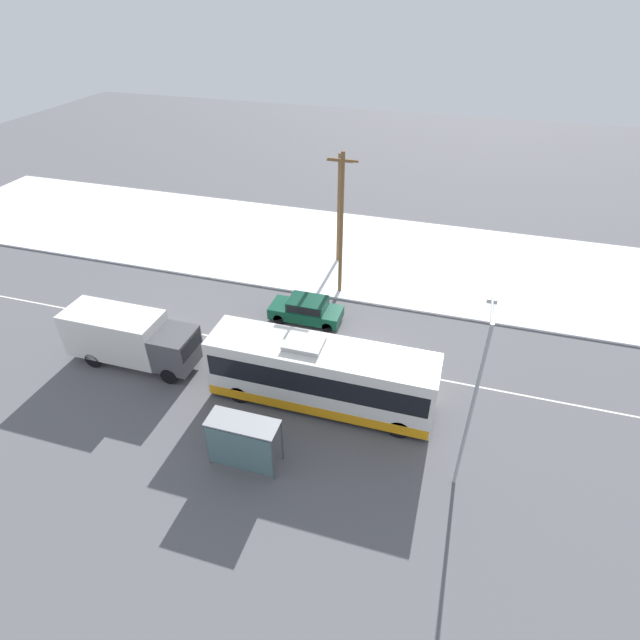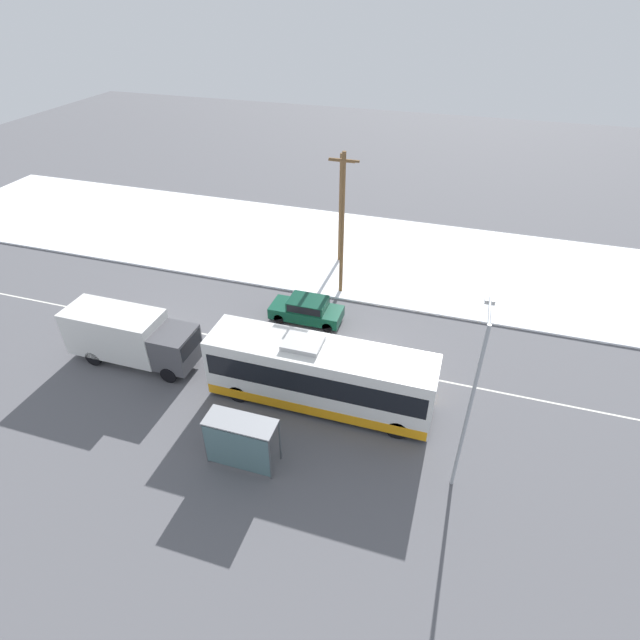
% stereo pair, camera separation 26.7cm
% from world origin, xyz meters
% --- Properties ---
extents(ground_plane, '(120.00, 120.00, 0.00)m').
position_xyz_m(ground_plane, '(0.00, 0.00, 0.00)').
color(ground_plane, '#56565B').
extents(snow_lot, '(80.00, 13.50, 0.12)m').
position_xyz_m(snow_lot, '(0.00, 12.77, 0.06)').
color(snow_lot, white).
rests_on(snow_lot, ground_plane).
extents(lane_marking_center, '(60.00, 0.12, 0.00)m').
position_xyz_m(lane_marking_center, '(0.00, 0.00, 0.00)').
color(lane_marking_center, silver).
rests_on(lane_marking_center, ground_plane).
extents(city_bus, '(10.93, 2.57, 3.59)m').
position_xyz_m(city_bus, '(-1.23, -3.34, 1.75)').
color(city_bus, white).
rests_on(city_bus, ground_plane).
extents(box_truck, '(7.14, 2.30, 2.98)m').
position_xyz_m(box_truck, '(-11.93, -3.23, 1.65)').
color(box_truck, silver).
rests_on(box_truck, ground_plane).
extents(sedan_car, '(4.36, 1.80, 1.50)m').
position_xyz_m(sedan_car, '(-4.07, 3.19, 0.82)').
color(sedan_car, '#0F4733').
rests_on(sedan_car, ground_plane).
extents(pedestrian_at_stop, '(0.61, 0.27, 1.70)m').
position_xyz_m(pedestrian_at_stop, '(-3.03, -6.73, 1.04)').
color(pedestrian_at_stop, '#23232D').
rests_on(pedestrian_at_stop, ground_plane).
extents(bus_shelter, '(3.05, 1.20, 2.40)m').
position_xyz_m(bus_shelter, '(-3.28, -8.06, 1.68)').
color(bus_shelter, gray).
rests_on(bus_shelter, ground_plane).
extents(streetlamp, '(0.36, 2.37, 8.19)m').
position_xyz_m(streetlamp, '(5.50, -5.91, 5.07)').
color(streetlamp, '#9EA3A8').
rests_on(streetlamp, ground_plane).
extents(utility_pole_roadside, '(1.80, 0.24, 9.30)m').
position_xyz_m(utility_pole_roadside, '(-2.98, 6.94, 4.84)').
color(utility_pole_roadside, brown).
rests_on(utility_pole_roadside, ground_plane).
extents(utility_pole_snowlot, '(1.80, 0.24, 7.89)m').
position_xyz_m(utility_pole_snowlot, '(-4.22, 11.11, 4.13)').
color(utility_pole_snowlot, brown).
rests_on(utility_pole_snowlot, ground_plane).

